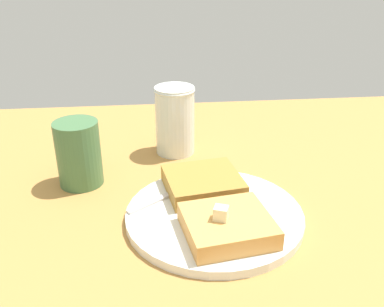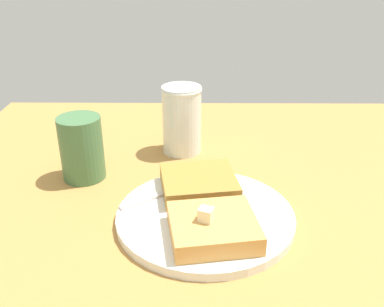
# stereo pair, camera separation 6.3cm
# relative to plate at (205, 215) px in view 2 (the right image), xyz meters

# --- Properties ---
(table_surface) EXTENTS (0.92, 0.92, 0.03)m
(table_surface) POSITION_rel_plate_xyz_m (-0.00, -0.03, -0.02)
(table_surface) COLOR #AD7B3E
(table_surface) RESTS_ON ground
(plate) EXTENTS (0.23, 0.23, 0.01)m
(plate) POSITION_rel_plate_xyz_m (0.00, 0.00, 0.00)
(plate) COLOR silver
(plate) RESTS_ON table_surface
(toast_slice_left) EXTENTS (0.11, 0.11, 0.02)m
(toast_slice_left) POSITION_rel_plate_xyz_m (-0.05, -0.01, 0.02)
(toast_slice_left) COLOR #D4964B
(toast_slice_left) RESTS_ON plate
(toast_slice_middle) EXTENTS (0.11, 0.11, 0.02)m
(toast_slice_middle) POSITION_rel_plate_xyz_m (0.05, 0.01, 0.02)
(toast_slice_middle) COLOR #A67831
(toast_slice_middle) RESTS_ON plate
(butter_pat_primary) EXTENTS (0.02, 0.02, 0.02)m
(butter_pat_primary) POSITION_rel_plate_xyz_m (-0.05, 0.00, 0.04)
(butter_pat_primary) COLOR beige
(butter_pat_primary) RESTS_ON toast_slice_left
(fork) EXTENTS (0.10, 0.14, 0.00)m
(fork) POSITION_rel_plate_xyz_m (0.06, 0.04, 0.01)
(fork) COLOR silver
(fork) RESTS_ON plate
(syrup_jar) EXTENTS (0.07, 0.07, 0.12)m
(syrup_jar) POSITION_rel_plate_xyz_m (0.21, 0.04, 0.05)
(syrup_jar) COLOR #341605
(syrup_jar) RESTS_ON table_surface
(coffee_mug) EXTENTS (0.10, 0.06, 0.10)m
(coffee_mug) POSITION_rel_plate_xyz_m (0.11, 0.18, 0.04)
(coffee_mug) COLOR #436E42
(coffee_mug) RESTS_ON table_surface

